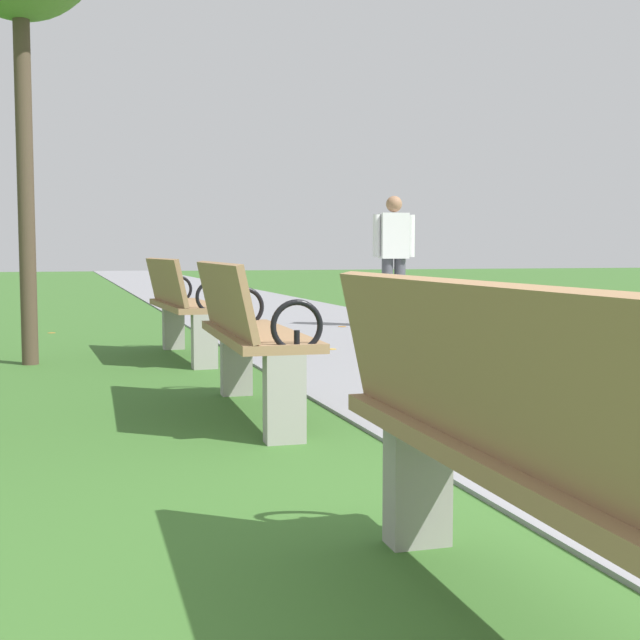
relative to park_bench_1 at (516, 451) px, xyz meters
The scene contains 6 objects.
paved_walkway 18.14m from the park_bench_1, 83.51° to the left, with size 3.09×44.00×0.02m, color gray.
park_bench_1 is the anchor object (origin of this frame).
park_bench_2 3.06m from the park_bench_1, 90.00° to the left, with size 0.53×1.62×0.90m.
park_bench_3 5.87m from the park_bench_1, 90.00° to the left, with size 0.54×1.62×0.90m.
pedestrian_walking 8.60m from the park_bench_1, 70.07° to the left, with size 0.53×0.26×1.62m.
scattered_leaves 4.99m from the park_bench_1, 75.38° to the left, with size 4.23×8.88×0.02m.
Camera 1 is at (-1.55, -1.82, 0.96)m, focal length 48.02 mm.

